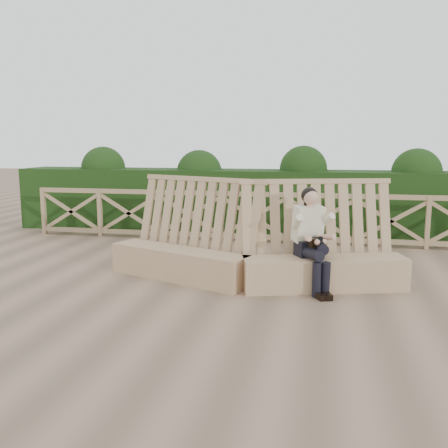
# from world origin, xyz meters

# --- Properties ---
(ground) EXTENTS (60.00, 60.00, 0.00)m
(ground) POSITION_xyz_m (0.00, 0.00, 0.00)
(ground) COLOR brown
(ground) RESTS_ON ground
(bench) EXTENTS (4.70, 1.60, 1.62)m
(bench) POSITION_xyz_m (0.42, 0.35, 0.41)
(bench) COLOR #967955
(bench) RESTS_ON ground
(woman) EXTENTS (0.67, 0.95, 1.51)m
(woman) POSITION_xyz_m (1.35, 0.18, 0.81)
(woman) COLOR black
(woman) RESTS_ON ground
(guardrail) EXTENTS (10.10, 0.09, 1.10)m
(guardrail) POSITION_xyz_m (0.00, 3.50, 0.55)
(guardrail) COLOR #987858
(guardrail) RESTS_ON ground
(hedge) EXTENTS (12.00, 1.20, 1.50)m
(hedge) POSITION_xyz_m (0.00, 4.70, 0.75)
(hedge) COLOR black
(hedge) RESTS_ON ground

